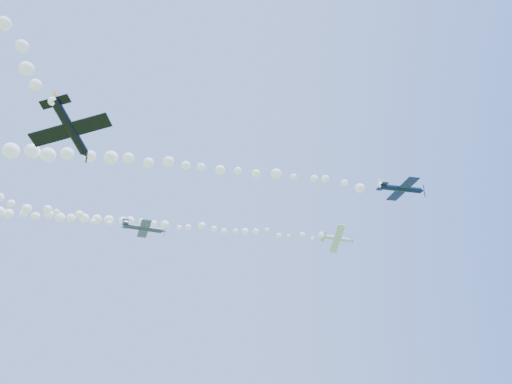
{
  "coord_description": "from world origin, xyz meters",
  "views": [
    {
      "loc": [
        5.07,
        -55.06,
        2.0
      ],
      "look_at": [
        6.91,
        -5.5,
        46.65
      ],
      "focal_mm": 30.0,
      "sensor_mm": 36.0,
      "label": 1
    }
  ],
  "objects_px": {
    "plane_white": "(337,238)",
    "plane_navy": "(402,189)",
    "plane_grey": "(144,228)",
    "plane_black": "(71,129)"
  },
  "relations": [
    {
      "from": "plane_white",
      "to": "plane_navy",
      "type": "bearing_deg",
      "value": -81.08
    },
    {
      "from": "plane_navy",
      "to": "plane_grey",
      "type": "bearing_deg",
      "value": 167.79
    },
    {
      "from": "plane_black",
      "to": "plane_navy",
      "type": "bearing_deg",
      "value": -54.62
    },
    {
      "from": "plane_grey",
      "to": "plane_black",
      "type": "xyz_separation_m",
      "value": [
        -3.64,
        -22.43,
        -3.75
      ]
    },
    {
      "from": "plane_black",
      "to": "plane_grey",
      "type": "bearing_deg",
      "value": 3.27
    },
    {
      "from": "plane_white",
      "to": "plane_black",
      "type": "bearing_deg",
      "value": -139.49
    },
    {
      "from": "plane_black",
      "to": "plane_white",
      "type": "bearing_deg",
      "value": -31.07
    },
    {
      "from": "plane_white",
      "to": "plane_black",
      "type": "distance_m",
      "value": 57.04
    },
    {
      "from": "plane_white",
      "to": "plane_grey",
      "type": "bearing_deg",
      "value": -159.0
    },
    {
      "from": "plane_white",
      "to": "plane_black",
      "type": "height_order",
      "value": "plane_white"
    }
  ]
}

